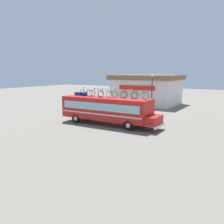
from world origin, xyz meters
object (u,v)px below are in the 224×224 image
at_px(rooftop_bicycle_3, 105,94).
at_px(rooftop_bicycle_4, 119,94).
at_px(rooftop_bicycle_2, 97,93).
at_px(rooftop_bicycle_5, 129,94).
at_px(bus, 107,109).
at_px(luggage_bag_1, 79,94).
at_px(rooftop_bicycle_1, 86,93).
at_px(luggage_bag_2, 84,94).
at_px(rooftop_bicycle_6, 140,95).
at_px(street_lamp, 152,93).

relative_size(rooftop_bicycle_3, rooftop_bicycle_4, 1.07).
xyz_separation_m(rooftop_bicycle_2, rooftop_bicycle_3, (1.26, -0.32, 0.00)).
bearing_deg(rooftop_bicycle_5, rooftop_bicycle_4, -175.98).
xyz_separation_m(bus, luggage_bag_1, (-4.04, 0.33, 1.35)).
distance_m(bus, rooftop_bicycle_1, 3.04).
xyz_separation_m(luggage_bag_2, rooftop_bicycle_3, (3.10, -0.58, 0.18)).
height_order(luggage_bag_1, rooftop_bicycle_4, rooftop_bicycle_4).
relative_size(bus, rooftop_bicycle_1, 6.46).
distance_m(rooftop_bicycle_3, rooftop_bicycle_4, 1.41).
distance_m(bus, rooftop_bicycle_4, 1.98).
height_order(bus, luggage_bag_1, luggage_bag_1).
relative_size(rooftop_bicycle_3, rooftop_bicycle_6, 0.99).
xyz_separation_m(rooftop_bicycle_1, rooftop_bicycle_5, (4.93, 0.57, -0.00)).
relative_size(rooftop_bicycle_1, rooftop_bicycle_4, 1.01).
relative_size(bus, rooftop_bicycle_6, 6.10).
bearing_deg(bus, rooftop_bicycle_4, 15.23).
bearing_deg(rooftop_bicycle_6, rooftop_bicycle_2, -177.13).
xyz_separation_m(luggage_bag_1, rooftop_bicycle_2, (2.71, -0.32, 0.21)).
xyz_separation_m(rooftop_bicycle_5, rooftop_bicycle_6, (1.26, -0.14, -0.00)).
height_order(luggage_bag_2, rooftop_bicycle_3, rooftop_bicycle_3).
height_order(luggage_bag_1, rooftop_bicycle_3, rooftop_bicycle_3).
height_order(rooftop_bicycle_3, rooftop_bicycle_4, rooftop_bicycle_3).
height_order(bus, luggage_bag_2, luggage_bag_2).
xyz_separation_m(rooftop_bicycle_2, street_lamp, (3.92, 5.73, -0.25)).
relative_size(rooftop_bicycle_4, rooftop_bicycle_6, 0.93).
distance_m(rooftop_bicycle_5, rooftop_bicycle_6, 1.27).
xyz_separation_m(rooftop_bicycle_3, street_lamp, (2.66, 6.04, -0.25)).
xyz_separation_m(luggage_bag_1, street_lamp, (6.62, 5.41, -0.04)).
xyz_separation_m(bus, luggage_bag_2, (-3.17, 0.28, 1.38)).
bearing_deg(rooftop_bicycle_3, rooftop_bicycle_6, 8.76).
bearing_deg(luggage_bag_1, street_lamp, 39.23).
relative_size(rooftop_bicycle_2, rooftop_bicycle_5, 1.03).
distance_m(luggage_bag_2, rooftop_bicycle_3, 3.16).
relative_size(rooftop_bicycle_3, street_lamp, 0.34).
bearing_deg(rooftop_bicycle_5, rooftop_bicycle_6, -6.28).
bearing_deg(luggage_bag_2, bus, -5.08).
bearing_deg(luggage_bag_2, rooftop_bicycle_4, 0.53).
bearing_deg(luggage_bag_1, rooftop_bicycle_3, -9.10).
bearing_deg(rooftop_bicycle_4, rooftop_bicycle_1, -172.67).
bearing_deg(rooftop_bicycle_4, luggage_bag_1, 179.87).
height_order(luggage_bag_1, rooftop_bicycle_6, rooftop_bicycle_6).
bearing_deg(street_lamp, luggage_bag_2, -136.51).
distance_m(rooftop_bicycle_3, rooftop_bicycle_5, 2.50).
bearing_deg(rooftop_bicycle_5, luggage_bag_2, -178.74).
relative_size(luggage_bag_1, luggage_bag_2, 1.39).
bearing_deg(rooftop_bicycle_6, rooftop_bicycle_4, 178.60).
relative_size(rooftop_bicycle_4, rooftop_bicycle_5, 0.95).
bearing_deg(luggage_bag_1, rooftop_bicycle_6, -0.53).
bearing_deg(luggage_bag_2, luggage_bag_1, 176.52).
xyz_separation_m(luggage_bag_1, rooftop_bicycle_6, (7.63, -0.07, 0.21)).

